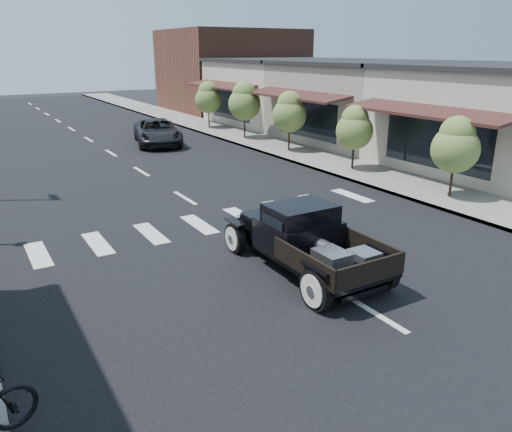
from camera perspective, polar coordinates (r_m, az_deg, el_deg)
ground at (r=13.13m, az=4.10°, el=-5.44°), size 120.00×120.00×0.00m
road at (r=26.28m, az=-15.06°, el=6.21°), size 14.00×80.00×0.02m
road_markings at (r=21.63m, az=-11.26°, el=3.90°), size 12.00×60.00×0.06m
sidewalk_right at (r=29.67m, az=0.97°, el=8.31°), size 3.00×80.00×0.15m
storefront_near at (r=26.11m, az=27.13°, el=9.76°), size 10.00×9.00×4.50m
storefront_mid at (r=31.79m, az=13.22°, el=12.48°), size 10.00×9.00×4.50m
storefront_far at (r=38.75m, az=3.76°, el=13.91°), size 10.00×9.00×4.50m
far_building_right at (r=47.47m, az=-2.83°, el=16.27°), size 11.00×10.00×7.00m
small_tree_a at (r=19.48m, az=21.69°, el=6.11°), size 1.71×1.71×2.85m
small_tree_b at (r=23.06m, az=11.13°, el=8.69°), size 1.65×1.65×2.75m
small_tree_c at (r=27.00m, az=3.83°, el=10.67°), size 1.81×1.81×3.02m
small_tree_d at (r=31.03m, az=-1.33°, el=11.94°), size 1.96×1.96×3.26m
small_tree_e at (r=35.46m, az=-5.44°, el=12.50°), size 1.82×1.82×3.03m
hotrod_pickup at (r=12.40m, az=5.63°, el=-2.61°), size 2.35×5.02×1.74m
second_car at (r=30.05m, az=-11.21°, el=9.36°), size 3.61×5.68×1.46m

